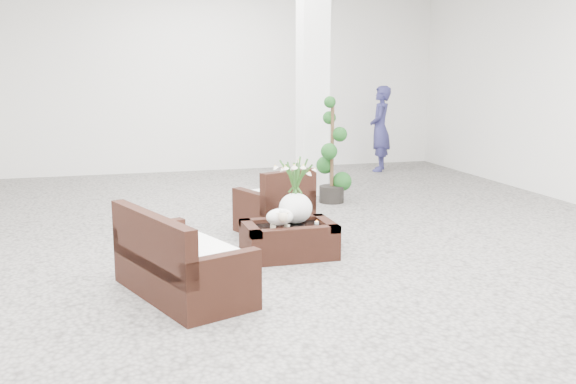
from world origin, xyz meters
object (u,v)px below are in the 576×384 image
object	(u,v)px
coffee_table	(289,241)
topiary	(332,151)
armchair	(274,200)
loveseat	(183,252)

from	to	relation	value
coffee_table	topiary	size ratio (longest dim) A/B	0.62
coffee_table	topiary	bearing A→B (deg)	61.34
armchair	loveseat	distance (m)	2.23
coffee_table	armchair	distance (m)	1.03
armchair	loveseat	xyz separation A→B (m)	(-1.26, -1.84, -0.01)
armchair	loveseat	world-z (taller)	armchair
coffee_table	armchair	bearing A→B (deg)	83.85
armchair	loveseat	bearing A→B (deg)	34.63
topiary	coffee_table	bearing A→B (deg)	-118.66
armchair	topiary	size ratio (longest dim) A/B	0.52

